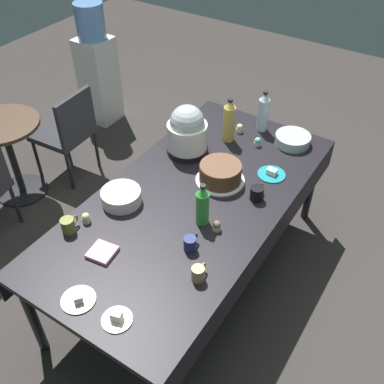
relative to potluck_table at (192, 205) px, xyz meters
name	(u,v)px	position (x,y,z in m)	size (l,w,h in m)	color
ground	(192,273)	(0.00, 0.00, -0.69)	(9.00, 9.00, 0.00)	#383330
potluck_table	(192,205)	(0.00, 0.00, 0.00)	(2.20, 1.10, 0.75)	black
frosted_layer_cake	(220,173)	(0.24, -0.06, 0.13)	(0.33, 0.33, 0.13)	silver
slow_cooker	(187,132)	(0.40, 0.30, 0.23)	(0.29, 0.29, 0.37)	black
glass_salad_bowl	(293,139)	(0.90, -0.29, 0.10)	(0.26, 0.26, 0.07)	#B2C6BC
ceramic_snack_bowl	(121,197)	(-0.27, 0.35, 0.11)	(0.25, 0.25, 0.09)	silver
dessert_plate_sage	(78,299)	(-0.96, 0.06, 0.07)	(0.18, 0.18, 0.05)	#8CA87F
dessert_plate_cream	(117,318)	(-0.94, -0.18, 0.08)	(0.15, 0.15, 0.06)	beige
dessert_plate_teal	(272,174)	(0.49, -0.32, 0.07)	(0.19, 0.19, 0.05)	teal
cupcake_lemon	(217,226)	(-0.16, -0.27, 0.09)	(0.05, 0.05, 0.07)	beige
cupcake_cocoa	(86,218)	(-0.52, 0.41, 0.09)	(0.05, 0.05, 0.07)	beige
cupcake_vanilla	(258,142)	(0.74, -0.09, 0.09)	(0.05, 0.05, 0.07)	beige
cupcake_rose	(240,128)	(0.83, 0.11, 0.09)	(0.05, 0.05, 0.07)	beige
soda_bottle_lime_soda	(202,205)	(-0.14, -0.17, 0.19)	(0.08, 0.08, 0.29)	green
soda_bottle_ginger_ale	(229,121)	(0.69, 0.13, 0.22)	(0.09, 0.09, 0.34)	gold
soda_bottle_water	(263,112)	(0.95, -0.02, 0.21)	(0.08, 0.08, 0.32)	silver
coffee_mug_olive	(68,225)	(-0.63, 0.45, 0.11)	(0.12, 0.08, 0.09)	olive
coffee_mug_tan	(198,273)	(-0.52, -0.37, 0.11)	(0.11, 0.07, 0.09)	tan
coffee_mug_black	(257,193)	(0.22, -0.35, 0.11)	(0.13, 0.08, 0.09)	black
coffee_mug_navy	(190,243)	(-0.36, -0.22, 0.11)	(0.11, 0.07, 0.09)	navy
paper_napkin_stack	(102,252)	(-0.66, 0.17, 0.07)	(0.14, 0.14, 0.02)	pink
maroon_chair_right	(68,129)	(0.41, 1.55, -0.20)	(0.47, 0.47, 0.85)	#333338
round_cafe_table	(8,146)	(-0.05, 1.78, -0.19)	(0.60, 0.60, 0.72)	#473323
water_cooler	(97,68)	(1.29, 1.99, -0.10)	(0.32, 0.32, 1.24)	silver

